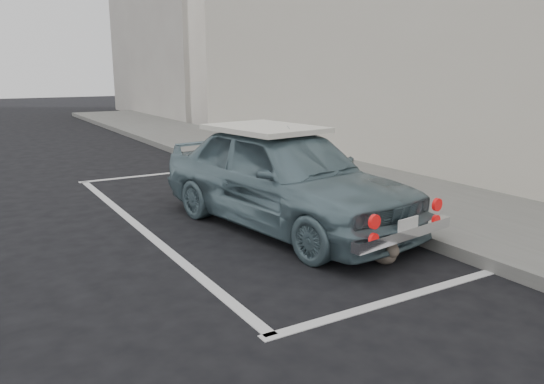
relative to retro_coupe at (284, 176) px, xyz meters
The scene contains 9 objects.
ground 2.33m from the retro_coupe, 111.81° to the right, with size 80.00×80.00×0.00m, color black.
sidewalk 2.46m from the retro_coupe, ahead, with size 2.80×40.00×0.15m, color slate.
shop_building 6.46m from the retro_coupe, 19.37° to the left, with size 3.50×18.00×7.00m.
building_far 19.05m from the retro_coupe, 72.88° to the left, with size 3.50×10.00×8.00m, color #B4ACA3.
pline_rear 2.68m from the retro_coupe, 97.26° to the right, with size 3.00×0.12×0.01m, color silver.
pline_front 4.50m from the retro_coupe, 94.21° to the left, with size 3.00×0.12×0.01m, color silver.
pline_side 2.08m from the retro_coupe, 151.59° to the left, with size 0.12×7.00×0.01m, color silver.
retro_coupe is the anchor object (origin of this frame).
cat 1.88m from the retro_coupe, 83.94° to the right, with size 0.29×0.55×0.30m.
Camera 1 is at (-2.91, -3.85, 2.11)m, focal length 35.00 mm.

